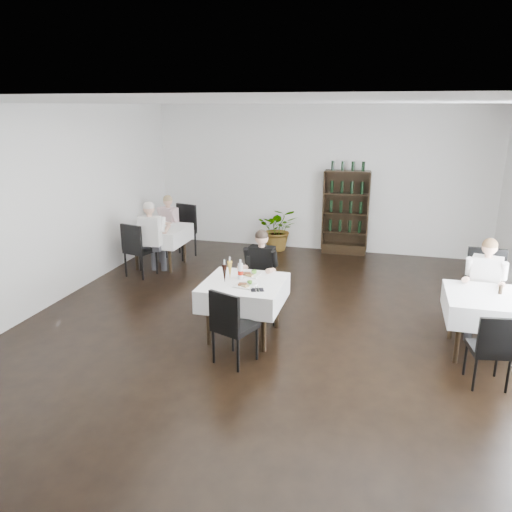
# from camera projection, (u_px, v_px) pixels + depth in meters

# --- Properties ---
(room_shell) EXTENTS (9.00, 9.00, 9.00)m
(room_shell) POSITION_uv_depth(u_px,v_px,m) (266.00, 229.00, 6.20)
(room_shell) COLOR black
(room_shell) RESTS_ON ground
(wine_shelf) EXTENTS (0.90, 0.28, 1.75)m
(wine_shelf) POSITION_uv_depth(u_px,v_px,m) (346.00, 213.00, 10.23)
(wine_shelf) COLOR black
(wine_shelf) RESTS_ON ground
(main_table) EXTENTS (1.03, 1.03, 0.77)m
(main_table) POSITION_uv_depth(u_px,v_px,m) (244.00, 292.00, 6.53)
(main_table) COLOR black
(main_table) RESTS_ON ground
(left_table) EXTENTS (0.98, 0.98, 0.77)m
(left_table) POSITION_uv_depth(u_px,v_px,m) (160.00, 235.00, 9.44)
(left_table) COLOR black
(left_table) RESTS_ON ground
(right_table) EXTENTS (0.98, 0.98, 0.77)m
(right_table) POSITION_uv_depth(u_px,v_px,m) (487.00, 307.00, 6.06)
(right_table) COLOR black
(right_table) RESTS_ON ground
(potted_tree) EXTENTS (0.94, 0.85, 0.92)m
(potted_tree) POSITION_uv_depth(u_px,v_px,m) (278.00, 229.00, 10.58)
(potted_tree) COLOR #2D5F20
(potted_tree) RESTS_ON ground
(main_chair_far) EXTENTS (0.52, 0.52, 0.92)m
(main_chair_far) POSITION_uv_depth(u_px,v_px,m) (261.00, 284.00, 7.11)
(main_chair_far) COLOR black
(main_chair_far) RESTS_ON ground
(main_chair_near) EXTENTS (0.55, 0.55, 0.93)m
(main_chair_near) POSITION_uv_depth(u_px,v_px,m) (231.00, 323.00, 5.83)
(main_chair_near) COLOR black
(main_chair_near) RESTS_ON ground
(left_chair_far) EXTENTS (0.60, 0.60, 1.06)m
(left_chair_far) POSITION_uv_depth(u_px,v_px,m) (183.00, 227.00, 10.10)
(left_chair_far) COLOR black
(left_chair_far) RESTS_ON ground
(left_chair_near) EXTENTS (0.54, 0.55, 0.98)m
(left_chair_near) POSITION_uv_depth(u_px,v_px,m) (137.00, 247.00, 8.87)
(left_chair_near) COLOR black
(left_chair_near) RESTS_ON ground
(right_chair_far) EXTENTS (0.53, 0.53, 1.10)m
(right_chair_far) POSITION_uv_depth(u_px,v_px,m) (485.00, 284.00, 6.81)
(right_chair_far) COLOR black
(right_chair_far) RESTS_ON ground
(right_chair_near) EXTENTS (0.45, 0.45, 0.86)m
(right_chair_near) POSITION_uv_depth(u_px,v_px,m) (492.00, 346.00, 5.34)
(right_chair_near) COLOR black
(right_chair_near) RESTS_ON ground
(diner_main) EXTENTS (0.50, 0.51, 1.30)m
(diner_main) POSITION_uv_depth(u_px,v_px,m) (260.00, 268.00, 7.10)
(diner_main) COLOR #3F3F46
(diner_main) RESTS_ON ground
(diner_left_far) EXTENTS (0.58, 0.61, 1.28)m
(diner_left_far) POSITION_uv_depth(u_px,v_px,m) (166.00, 222.00, 9.89)
(diner_left_far) COLOR #3F3F46
(diner_left_far) RESTS_ON ground
(diner_left_near) EXTENTS (0.54, 0.55, 1.37)m
(diner_left_near) POSITION_uv_depth(u_px,v_px,m) (152.00, 233.00, 8.90)
(diner_left_near) COLOR #3F3F46
(diner_left_near) RESTS_ON ground
(diner_right_far) EXTENTS (0.55, 0.59, 1.33)m
(diner_right_far) POSITION_uv_depth(u_px,v_px,m) (485.00, 281.00, 6.52)
(diner_right_far) COLOR #3F3F46
(diner_right_far) RESTS_ON ground
(plate_far) EXTENTS (0.26, 0.26, 0.08)m
(plate_far) POSITION_uv_depth(u_px,v_px,m) (250.00, 274.00, 6.71)
(plate_far) COLOR white
(plate_far) RESTS_ON main_table
(plate_near) EXTENTS (0.28, 0.28, 0.08)m
(plate_near) POSITION_uv_depth(u_px,v_px,m) (245.00, 285.00, 6.32)
(plate_near) COLOR white
(plate_near) RESTS_ON main_table
(pilsner_dark) EXTENTS (0.07, 0.07, 0.31)m
(pilsner_dark) POSITION_uv_depth(u_px,v_px,m) (225.00, 273.00, 6.42)
(pilsner_dark) COLOR black
(pilsner_dark) RESTS_ON main_table
(pilsner_lager) EXTENTS (0.07, 0.07, 0.30)m
(pilsner_lager) POSITION_uv_depth(u_px,v_px,m) (230.00, 270.00, 6.57)
(pilsner_lager) COLOR gold
(pilsner_lager) RESTS_ON main_table
(coke_bottle) EXTENTS (0.07, 0.07, 0.27)m
(coke_bottle) POSITION_uv_depth(u_px,v_px,m) (240.00, 271.00, 6.54)
(coke_bottle) COLOR silver
(coke_bottle) RESTS_ON main_table
(napkin_cutlery) EXTENTS (0.19, 0.17, 0.02)m
(napkin_cutlery) POSITION_uv_depth(u_px,v_px,m) (257.00, 290.00, 6.19)
(napkin_cutlery) COLOR black
(napkin_cutlery) RESTS_ON main_table
(pepper_mill) EXTENTS (0.05, 0.05, 0.11)m
(pepper_mill) POSITION_uv_depth(u_px,v_px,m) (501.00, 289.00, 6.05)
(pepper_mill) COLOR black
(pepper_mill) RESTS_ON right_table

